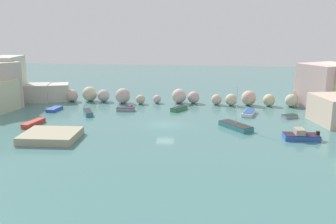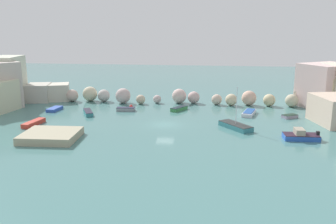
{
  "view_description": "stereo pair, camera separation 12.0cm",
  "coord_description": "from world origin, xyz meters",
  "px_view_note": "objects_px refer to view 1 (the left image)",
  "views": [
    {
      "loc": [
        6.4,
        -50.2,
        14.01
      ],
      "look_at": [
        0.0,
        3.62,
        1.0
      ],
      "focal_mm": 38.74,
      "sensor_mm": 36.0,
      "label": 1
    },
    {
      "loc": [
        6.52,
        -50.19,
        14.01
      ],
      "look_at": [
        0.0,
        3.62,
        1.0
      ],
      "focal_mm": 38.74,
      "sensor_mm": 36.0,
      "label": 2
    }
  ],
  "objects_px": {
    "moored_boat_5": "(88,112)",
    "moored_boat_8": "(249,113)",
    "moored_boat_0": "(179,109)",
    "moored_boat_1": "(290,116)",
    "stone_dock": "(51,136)",
    "moored_boat_7": "(126,109)",
    "channel_buoy": "(131,106)",
    "moored_boat_6": "(54,109)",
    "moored_boat_2": "(236,126)",
    "moored_boat_4": "(34,123)",
    "moored_boat_3": "(301,136)"
  },
  "relations": [
    {
      "from": "moored_boat_5",
      "to": "moored_boat_8",
      "type": "relative_size",
      "value": 0.92
    },
    {
      "from": "moored_boat_7",
      "to": "channel_buoy",
      "type": "bearing_deg",
      "value": -103.3
    },
    {
      "from": "moored_boat_1",
      "to": "moored_boat_0",
      "type": "bearing_deg",
      "value": 139.64
    },
    {
      "from": "stone_dock",
      "to": "moored_boat_3",
      "type": "relative_size",
      "value": 1.55
    },
    {
      "from": "moored_boat_6",
      "to": "channel_buoy",
      "type": "bearing_deg",
      "value": 110.6
    },
    {
      "from": "moored_boat_7",
      "to": "moored_boat_4",
      "type": "bearing_deg",
      "value": 38.75
    },
    {
      "from": "moored_boat_1",
      "to": "moored_boat_3",
      "type": "bearing_deg",
      "value": -124.99
    },
    {
      "from": "moored_boat_0",
      "to": "moored_boat_3",
      "type": "distance_m",
      "value": 21.82
    },
    {
      "from": "moored_boat_2",
      "to": "moored_boat_5",
      "type": "relative_size",
      "value": 1.37
    },
    {
      "from": "moored_boat_0",
      "to": "moored_boat_8",
      "type": "bearing_deg",
      "value": -66.79
    },
    {
      "from": "moored_boat_8",
      "to": "moored_boat_2",
      "type": "bearing_deg",
      "value": -1.41
    },
    {
      "from": "moored_boat_8",
      "to": "moored_boat_3",
      "type": "bearing_deg",
      "value": 39.09
    },
    {
      "from": "channel_buoy",
      "to": "moored_boat_1",
      "type": "relative_size",
      "value": 0.21
    },
    {
      "from": "moored_boat_0",
      "to": "moored_boat_5",
      "type": "height_order",
      "value": "moored_boat_5"
    },
    {
      "from": "moored_boat_1",
      "to": "moored_boat_5",
      "type": "distance_m",
      "value": 31.91
    },
    {
      "from": "channel_buoy",
      "to": "moored_boat_7",
      "type": "distance_m",
      "value": 2.35
    },
    {
      "from": "moored_boat_2",
      "to": "moored_boat_5",
      "type": "distance_m",
      "value": 23.84
    },
    {
      "from": "channel_buoy",
      "to": "moored_boat_7",
      "type": "relative_size",
      "value": 0.18
    },
    {
      "from": "moored_boat_0",
      "to": "moored_boat_5",
      "type": "bearing_deg",
      "value": 139.11
    },
    {
      "from": "moored_boat_0",
      "to": "moored_boat_7",
      "type": "relative_size",
      "value": 1.13
    },
    {
      "from": "moored_boat_4",
      "to": "moored_boat_6",
      "type": "height_order",
      "value": "moored_boat_4"
    },
    {
      "from": "moored_boat_0",
      "to": "moored_boat_1",
      "type": "height_order",
      "value": "moored_boat_0"
    },
    {
      "from": "channel_buoy",
      "to": "moored_boat_0",
      "type": "relative_size",
      "value": 0.16
    },
    {
      "from": "moored_boat_1",
      "to": "moored_boat_2",
      "type": "xyz_separation_m",
      "value": [
        -8.71,
        -7.06,
        0.11
      ]
    },
    {
      "from": "channel_buoy",
      "to": "moored_boat_0",
      "type": "height_order",
      "value": "moored_boat_0"
    },
    {
      "from": "moored_boat_1",
      "to": "channel_buoy",
      "type": "bearing_deg",
      "value": 140.94
    },
    {
      "from": "moored_boat_2",
      "to": "moored_boat_4",
      "type": "bearing_deg",
      "value": -124.37
    },
    {
      "from": "channel_buoy",
      "to": "moored_boat_8",
      "type": "bearing_deg",
      "value": -7.38
    },
    {
      "from": "moored_boat_5",
      "to": "moored_boat_7",
      "type": "distance_m",
      "value": 6.28
    },
    {
      "from": "moored_boat_7",
      "to": "moored_boat_2",
      "type": "bearing_deg",
      "value": 149.99
    },
    {
      "from": "moored_boat_0",
      "to": "moored_boat_3",
      "type": "height_order",
      "value": "moored_boat_3"
    },
    {
      "from": "stone_dock",
      "to": "moored_boat_7",
      "type": "distance_m",
      "value": 17.36
    },
    {
      "from": "stone_dock",
      "to": "moored_boat_0",
      "type": "xyz_separation_m",
      "value": [
        14.6,
        17.85,
        -0.18
      ]
    },
    {
      "from": "moored_boat_3",
      "to": "moored_boat_5",
      "type": "distance_m",
      "value": 32.49
    },
    {
      "from": "moored_boat_2",
      "to": "moored_boat_6",
      "type": "relative_size",
      "value": 1.75
    },
    {
      "from": "moored_boat_8",
      "to": "moored_boat_0",
      "type": "bearing_deg",
      "value": -82.46
    },
    {
      "from": "moored_boat_4",
      "to": "moored_boat_5",
      "type": "distance_m",
      "value": 9.2
    },
    {
      "from": "moored_boat_6",
      "to": "moored_boat_0",
      "type": "bearing_deg",
      "value": 102.2
    },
    {
      "from": "moored_boat_4",
      "to": "moored_boat_8",
      "type": "height_order",
      "value": "moored_boat_8"
    },
    {
      "from": "moored_boat_0",
      "to": "moored_boat_6",
      "type": "distance_m",
      "value": 21.02
    },
    {
      "from": "moored_boat_5",
      "to": "moored_boat_6",
      "type": "relative_size",
      "value": 1.28
    },
    {
      "from": "channel_buoy",
      "to": "moored_boat_3",
      "type": "xyz_separation_m",
      "value": [
        25.14,
        -14.92,
        0.19
      ]
    },
    {
      "from": "moored_boat_2",
      "to": "moored_boat_8",
      "type": "height_order",
      "value": "moored_boat_2"
    },
    {
      "from": "moored_boat_0",
      "to": "moored_boat_1",
      "type": "xyz_separation_m",
      "value": [
        17.52,
        -3.01,
        -0.04
      ]
    },
    {
      "from": "moored_boat_1",
      "to": "moored_boat_6",
      "type": "relative_size",
      "value": 0.78
    },
    {
      "from": "moored_boat_6",
      "to": "moored_boat_7",
      "type": "bearing_deg",
      "value": 100.4
    },
    {
      "from": "moored_boat_6",
      "to": "moored_boat_8",
      "type": "distance_m",
      "value": 32.32
    },
    {
      "from": "moored_boat_7",
      "to": "moored_boat_8",
      "type": "relative_size",
      "value": 0.67
    },
    {
      "from": "moored_boat_3",
      "to": "moored_boat_7",
      "type": "relative_size",
      "value": 1.4
    },
    {
      "from": "moored_boat_5",
      "to": "moored_boat_8",
      "type": "xyz_separation_m",
      "value": [
        25.81,
        2.74,
        0.01
      ]
    }
  ]
}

